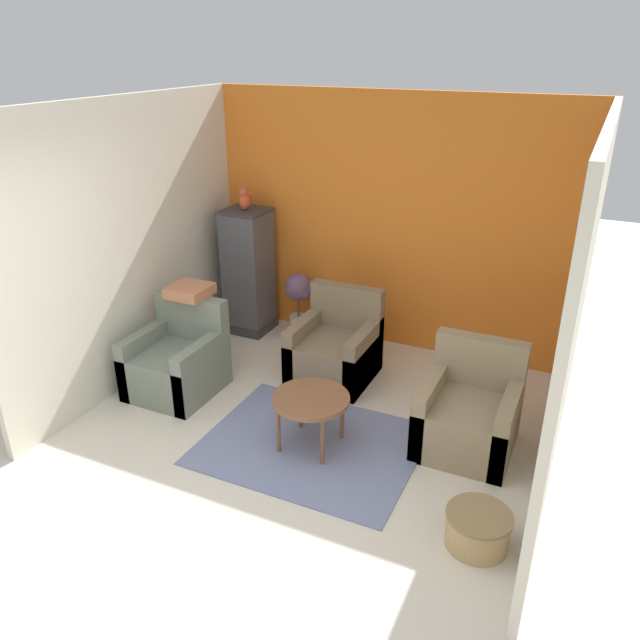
{
  "coord_description": "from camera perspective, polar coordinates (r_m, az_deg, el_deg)",
  "views": [
    {
      "loc": [
        2.03,
        -2.68,
        3.1
      ],
      "look_at": [
        0.0,
        1.68,
        0.93
      ],
      "focal_mm": 35.0,
      "sensor_mm": 36.0,
      "label": 1
    }
  ],
  "objects": [
    {
      "name": "wicker_basket",
      "position": [
        4.48,
        14.23,
        -17.95
      ],
      "size": [
        0.44,
        0.44,
        0.26
      ],
      "color": "tan",
      "rests_on": "ground_plane"
    },
    {
      "name": "throw_pillow",
      "position": [
        6.04,
        -11.82,
        2.63
      ],
      "size": [
        0.37,
        0.37,
        0.1
      ],
      "color": "#B2704C",
      "rests_on": "armchair_left"
    },
    {
      "name": "parrot",
      "position": [
        6.86,
        -6.89,
        10.9
      ],
      "size": [
        0.12,
        0.21,
        0.25
      ],
      "color": "#D14C2D",
      "rests_on": "birdcage"
    },
    {
      "name": "armchair_left",
      "position": [
        6.1,
        -12.89,
        -3.86
      ],
      "size": [
        0.75,
        0.79,
        0.87
      ],
      "color": "slate",
      "rests_on": "ground_plane"
    },
    {
      "name": "potted_plant",
      "position": [
        6.98,
        -2.01,
        2.19
      ],
      "size": [
        0.34,
        0.3,
        0.74
      ],
      "color": "beige",
      "rests_on": "ground_plane"
    },
    {
      "name": "wall_right",
      "position": [
        4.69,
        22.32,
        0.27
      ],
      "size": [
        0.06,
        3.35,
        2.67
      ],
      "color": "beige",
      "rests_on": "ground_plane"
    },
    {
      "name": "area_rug",
      "position": [
        5.31,
        -0.82,
        -11.32
      ],
      "size": [
        1.75,
        1.4,
        0.01
      ],
      "color": "slate",
      "rests_on": "ground_plane"
    },
    {
      "name": "wall_left",
      "position": [
        6.17,
        -16.92,
        6.58
      ],
      "size": [
        0.06,
        3.35,
        2.67
      ],
      "color": "beige",
      "rests_on": "ground_plane"
    },
    {
      "name": "armchair_middle",
      "position": [
        6.18,
        1.41,
        -2.8
      ],
      "size": [
        0.75,
        0.79,
        0.87
      ],
      "color": "#7A664C",
      "rests_on": "ground_plane"
    },
    {
      "name": "wall_back_accent",
      "position": [
        6.63,
        6.32,
        8.67
      ],
      "size": [
        4.0,
        0.06,
        2.67
      ],
      "color": "orange",
      "rests_on": "ground_plane"
    },
    {
      "name": "coffee_table",
      "position": [
        5.08,
        -0.85,
        -7.5
      ],
      "size": [
        0.64,
        0.64,
        0.47
      ],
      "color": "brown",
      "rests_on": "ground_plane"
    },
    {
      "name": "ground_plane",
      "position": [
        4.57,
        -9.43,
        -18.82
      ],
      "size": [
        20.0,
        20.0,
        0.0
      ],
      "primitive_type": "plane",
      "color": "beige",
      "rests_on": "ground"
    },
    {
      "name": "armchair_right",
      "position": [
        5.3,
        13.43,
        -8.51
      ],
      "size": [
        0.75,
        0.79,
        0.87
      ],
      "color": "#8E7A5B",
      "rests_on": "ground_plane"
    },
    {
      "name": "birdcage",
      "position": [
        7.1,
        -6.57,
        4.38
      ],
      "size": [
        0.48,
        0.48,
        1.42
      ],
      "color": "#353539",
      "rests_on": "ground_plane"
    }
  ]
}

